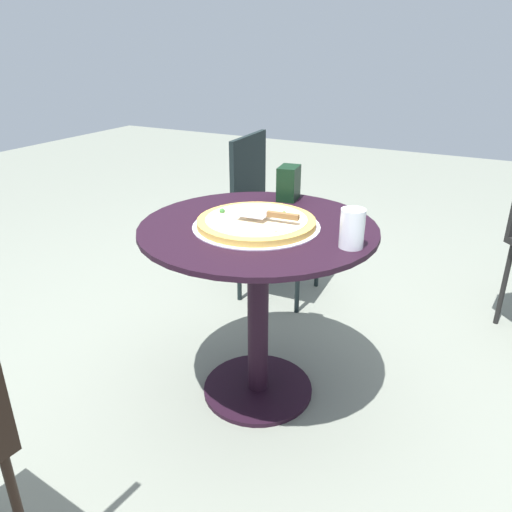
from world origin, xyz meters
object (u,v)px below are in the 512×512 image
patio_table (258,276)px  drinking_cup (352,228)px  napkin_dispenser (289,183)px  pizza_on_tray (256,222)px  patio_chair_corner (268,204)px  pizza_server (269,215)px

patio_table → drinking_cup: bearing=173.0°
patio_table → napkin_dispenser: napkin_dispenser is taller
pizza_on_tray → drinking_cup: (-0.34, 0.03, 0.05)m
patio_table → patio_chair_corner: (0.35, -0.79, -0.00)m
patio_table → pizza_on_tray: 0.21m
pizza_on_tray → patio_table: bearing=-95.2°
drinking_cup → patio_table: bearing=-7.0°
patio_chair_corner → pizza_on_tray: bearing=113.7°
pizza_server → patio_chair_corner: 0.93m
pizza_server → drinking_cup: 0.29m
patio_table → pizza_server: (-0.05, 0.02, 0.25)m
pizza_on_tray → drinking_cup: 0.35m
napkin_dispenser → patio_chair_corner: bearing=-154.2°
patio_table → pizza_on_tray: (0.00, 0.01, 0.21)m
pizza_on_tray → napkin_dispenser: size_ratio=3.29×
pizza_server → napkin_dispenser: napkin_dispenser is taller
patio_chair_corner → patio_table: bearing=114.1°
pizza_on_tray → pizza_server: pizza_server is taller
pizza_on_tray → drinking_cup: size_ratio=3.59×
pizza_server → napkin_dispenser: size_ratio=1.61×
patio_table → napkin_dispenser: size_ratio=6.21×
patio_table → pizza_server: size_ratio=3.85×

